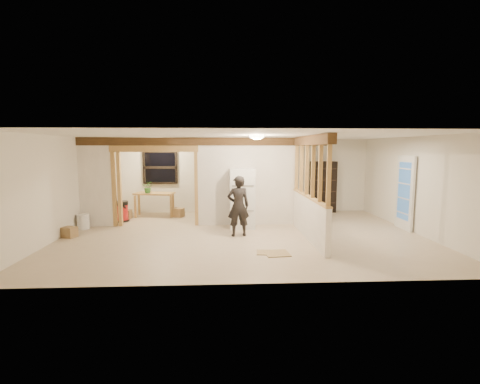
{
  "coord_description": "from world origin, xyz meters",
  "views": [
    {
      "loc": [
        -0.51,
        -8.66,
        2.19
      ],
      "look_at": [
        -0.04,
        0.4,
        1.05
      ],
      "focal_mm": 26.0,
      "sensor_mm": 36.0,
      "label": 1
    }
  ],
  "objects": [
    {
      "name": "header_beam_right",
      "position": [
        1.6,
        -0.4,
        2.38
      ],
      "size": [
        0.18,
        3.3,
        0.22
      ],
      "primitive_type": "cube",
      "color": "#4F351B",
      "rests_on": "ceiling"
    },
    {
      "name": "stud_partition",
      "position": [
        1.6,
        -0.4,
        1.66
      ],
      "size": [
        0.14,
        3.2,
        1.32
      ],
      "primitive_type": "cube",
      "color": "tan",
      "rests_on": "pony_wall"
    },
    {
      "name": "partition_center",
      "position": [
        0.2,
        1.2,
        1.25
      ],
      "size": [
        2.8,
        0.12,
        2.5
      ],
      "primitive_type": "cube",
      "color": "white",
      "rests_on": "floor"
    },
    {
      "name": "box_front",
      "position": [
        -4.31,
        -0.04,
        0.13
      ],
      "size": [
        0.39,
        0.36,
        0.26
      ],
      "primitive_type": "cube",
      "rotation": [
        0.0,
        0.0,
        -0.38
      ],
      "color": "olive",
      "rests_on": "floor"
    },
    {
      "name": "french_door",
      "position": [
        4.42,
        0.4,
        1.0
      ],
      "size": [
        0.12,
        0.86,
        2.0
      ],
      "primitive_type": "cube",
      "color": "white",
      "rests_on": "floor"
    },
    {
      "name": "floor_panel_near",
      "position": [
        0.63,
        -1.66,
        0.01
      ],
      "size": [
        0.54,
        0.54,
        0.02
      ],
      "primitive_type": "cube",
      "rotation": [
        0.0,
        0.0,
        0.11
      ],
      "color": "tan",
      "rests_on": "floor"
    },
    {
      "name": "bucket",
      "position": [
        -4.31,
        0.84,
        0.21
      ],
      "size": [
        0.39,
        0.39,
        0.41
      ],
      "primitive_type": "cylinder",
      "rotation": [
        0.0,
        0.0,
        -0.22
      ],
      "color": "white",
      "rests_on": "floor"
    },
    {
      "name": "wall_left",
      "position": [
        -4.5,
        0.0,
        1.25
      ],
      "size": [
        0.01,
        6.5,
        2.5
      ],
      "primitive_type": "cube",
      "color": "silver",
      "rests_on": "floor"
    },
    {
      "name": "ceiling_dome_util",
      "position": [
        -2.5,
        2.3,
        2.48
      ],
      "size": [
        0.32,
        0.32,
        0.14
      ],
      "primitive_type": "ellipsoid",
      "color": "#FFEABF",
      "rests_on": "ceiling"
    },
    {
      "name": "floor",
      "position": [
        0.0,
        0.0,
        -0.01
      ],
      "size": [
        9.0,
        6.5,
        0.01
      ],
      "primitive_type": "cube",
      "color": "#C0AD8F",
      "rests_on": "ground"
    },
    {
      "name": "window_back",
      "position": [
        -2.6,
        3.17,
        1.55
      ],
      "size": [
        1.12,
        0.1,
        1.1
      ],
      "primitive_type": "cube",
      "color": "black",
      "rests_on": "wall_back"
    },
    {
      "name": "potted_plant",
      "position": [
        -2.88,
        2.5,
        0.96
      ],
      "size": [
        0.35,
        0.3,
        0.38
      ],
      "primitive_type": "imported",
      "rotation": [
        0.0,
        0.0,
        -0.03
      ],
      "color": "#316F29",
      "rests_on": "work_table"
    },
    {
      "name": "woman",
      "position": [
        -0.11,
        -0.12,
        0.76
      ],
      "size": [
        0.6,
        0.44,
        1.53
      ],
      "primitive_type": "imported",
      "rotation": [
        0.0,
        0.0,
        3.29
      ],
      "color": "black",
      "rests_on": "floor"
    },
    {
      "name": "doorway_frame",
      "position": [
        -2.4,
        1.2,
        1.1
      ],
      "size": [
        2.46,
        0.14,
        2.2
      ],
      "primitive_type": "cube",
      "color": "tan",
      "rests_on": "floor"
    },
    {
      "name": "shop_vac",
      "position": [
        -3.56,
        1.78,
        0.31
      ],
      "size": [
        0.63,
        0.63,
        0.63
      ],
      "primitive_type": "cylinder",
      "rotation": [
        0.0,
        0.0,
        0.39
      ],
      "color": "#B21A18",
      "rests_on": "floor"
    },
    {
      "name": "box_util_a",
      "position": [
        -1.93,
        2.43,
        0.14
      ],
      "size": [
        0.41,
        0.39,
        0.28
      ],
      "primitive_type": "cube",
      "rotation": [
        0.0,
        0.0,
        -0.4
      ],
      "color": "olive",
      "rests_on": "floor"
    },
    {
      "name": "box_util_b",
      "position": [
        -3.53,
        2.25,
        0.13
      ],
      "size": [
        0.31,
        0.31,
        0.27
      ],
      "primitive_type": "cube",
      "rotation": [
        0.0,
        0.0,
        -0.07
      ],
      "color": "olive",
      "rests_on": "floor"
    },
    {
      "name": "ceiling",
      "position": [
        0.0,
        0.0,
        2.5
      ],
      "size": [
        9.0,
        6.5,
        0.01
      ],
      "primitive_type": "cube",
      "color": "white"
    },
    {
      "name": "hanging_bulb",
      "position": [
        -2.0,
        1.6,
        2.18
      ],
      "size": [
        0.07,
        0.07,
        0.07
      ],
      "primitive_type": "ellipsoid",
      "color": "#FFD88C",
      "rests_on": "ceiling"
    },
    {
      "name": "bookshelf",
      "position": [
        2.95,
        3.03,
        0.87
      ],
      "size": [
        0.87,
        0.29,
        1.75
      ],
      "primitive_type": "cube",
      "color": "black",
      "rests_on": "floor"
    },
    {
      "name": "header_beam_back",
      "position": [
        -1.0,
        1.2,
        2.38
      ],
      "size": [
        7.0,
        0.18,
        0.22
      ],
      "primitive_type": "cube",
      "color": "#4F351B",
      "rests_on": "ceiling"
    },
    {
      "name": "refrigerator",
      "position": [
        0.04,
        0.81,
        0.82
      ],
      "size": [
        0.68,
        0.66,
        1.64
      ],
      "primitive_type": "cube",
      "color": "white",
      "rests_on": "floor"
    },
    {
      "name": "partition_left_stub",
      "position": [
        -4.05,
        1.2,
        1.25
      ],
      "size": [
        0.9,
        0.12,
        2.5
      ],
      "primitive_type": "cube",
      "color": "white",
      "rests_on": "floor"
    },
    {
      "name": "wall_right",
      "position": [
        4.5,
        0.0,
        1.25
      ],
      "size": [
        0.01,
        6.5,
        2.5
      ],
      "primitive_type": "cube",
      "color": "silver",
      "rests_on": "floor"
    },
    {
      "name": "wall_back",
      "position": [
        0.0,
        3.25,
        1.25
      ],
      "size": [
        9.0,
        0.01,
        2.5
      ],
      "primitive_type": "cube",
      "color": "silver",
      "rests_on": "floor"
    },
    {
      "name": "work_table",
      "position": [
        -2.71,
        2.59,
        0.39
      ],
      "size": [
        1.32,
        0.85,
        0.77
      ],
      "primitive_type": "cube",
      "rotation": [
        0.0,
        0.0,
        -0.21
      ],
      "color": "tan",
      "rests_on": "floor"
    },
    {
      "name": "floor_panel_far",
      "position": [
        0.44,
        -1.58,
        0.01
      ],
      "size": [
        0.5,
        0.41,
        0.01
      ],
      "primitive_type": "cube",
      "rotation": [
        0.0,
        0.0,
        -0.1
      ],
      "color": "tan",
      "rests_on": "floor"
    },
    {
      "name": "ceiling_dome_main",
      "position": [
        0.3,
        -0.5,
        2.48
      ],
      "size": [
        0.36,
        0.36,
        0.16
      ],
      "primitive_type": "ellipsoid",
      "color": "#FFEABF",
      "rests_on": "ceiling"
    },
    {
      "name": "pony_wall",
      "position": [
        1.6,
        -0.4,
        0.5
      ],
      "size": [
        0.12,
        3.2,
        1.0
      ],
      "primitive_type": "cube",
      "color": "white",
      "rests_on": "floor"
    },
    {
      "name": "wall_front",
      "position": [
        0.0,
        -3.25,
        1.25
      ],
      "size": [
        9.0,
        0.01,
        2.5
      ],
      "primitive_type": "cube",
      "color": "silver",
      "rests_on": "floor"
    }
  ]
}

